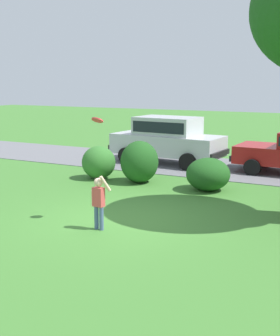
{
  "coord_description": "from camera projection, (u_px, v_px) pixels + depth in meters",
  "views": [
    {
      "loc": [
        5.34,
        -9.34,
        3.37
      ],
      "look_at": [
        -0.04,
        1.19,
        1.1
      ],
      "focal_mm": 48.89,
      "sensor_mm": 36.0,
      "label": 1
    }
  ],
  "objects": [
    {
      "name": "shrub_centre",
      "position": [
        208.0,
        174.0,
        14.16
      ],
      "size": [
        1.36,
        1.41,
        1.02
      ],
      "color": "#1E511C",
      "rests_on": "ground"
    },
    {
      "name": "ground_plane",
      "position": [
        119.0,
        220.0,
        11.19
      ],
      "size": [
        80.0,
        80.0,
        0.0
      ],
      "primitive_type": "plane",
      "color": "#3D752D"
    },
    {
      "name": "shrub_near_tree",
      "position": [
        99.0,
        162.0,
        15.86
      ],
      "size": [
        1.18,
        1.15,
        1.14
      ],
      "color": "#33702B",
      "rests_on": "ground"
    },
    {
      "name": "shrub_centre_left",
      "position": [
        139.0,
        162.0,
        15.23
      ],
      "size": [
        1.25,
        1.33,
        1.4
      ],
      "color": "#1E511C",
      "rests_on": "ground"
    },
    {
      "name": "frisbee",
      "position": [
        97.0,
        120.0,
        10.66
      ],
      "size": [
        0.28,
        0.26,
        0.16
      ],
      "color": "red"
    },
    {
      "name": "driveway_strip",
      "position": [
        216.0,
        168.0,
        17.88
      ],
      "size": [
        28.0,
        4.4,
        0.02
      ],
      "primitive_type": "cube",
      "color": "slate",
      "rests_on": "ground"
    },
    {
      "name": "parked_suv",
      "position": [
        167.0,
        138.0,
        18.6
      ],
      "size": [
        4.83,
        2.37,
        1.92
      ],
      "color": "silver",
      "rests_on": "ground"
    },
    {
      "name": "child_thrower",
      "position": [
        99.0,
        199.0,
        10.38
      ],
      "size": [
        0.46,
        0.25,
        1.29
      ],
      "color": "#4C608C",
      "rests_on": "ground"
    }
  ]
}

